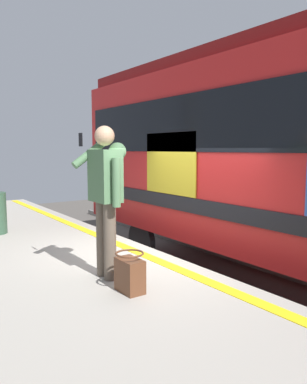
# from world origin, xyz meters

# --- Properties ---
(ground_plane) EXTENTS (24.92, 24.92, 0.00)m
(ground_plane) POSITION_xyz_m (0.00, 0.00, 0.00)
(ground_plane) COLOR #4C4742
(safety_line) EXTENTS (13.19, 0.16, 0.01)m
(safety_line) POSITION_xyz_m (0.00, 0.30, 1.03)
(safety_line) COLOR yellow
(safety_line) RESTS_ON platform
(track_rail_near) EXTENTS (17.50, 0.08, 0.16)m
(track_rail_near) POSITION_xyz_m (0.00, -1.59, 0.08)
(track_rail_near) COLOR slate
(track_rail_near) RESTS_ON ground
(track_rail_far) EXTENTS (17.50, 0.08, 0.16)m
(track_rail_far) POSITION_xyz_m (0.00, -3.03, 0.08)
(track_rail_far) COLOR slate
(track_rail_far) RESTS_ON ground
(passenger) EXTENTS (0.57, 0.55, 1.71)m
(passenger) POSITION_xyz_m (-0.52, 1.13, 2.04)
(passenger) COLOR brown
(passenger) RESTS_ON platform
(handbag) EXTENTS (0.32, 0.29, 0.41)m
(handbag) POSITION_xyz_m (-1.05, 1.15, 1.22)
(handbag) COLOR #59331E
(handbag) RESTS_ON platform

